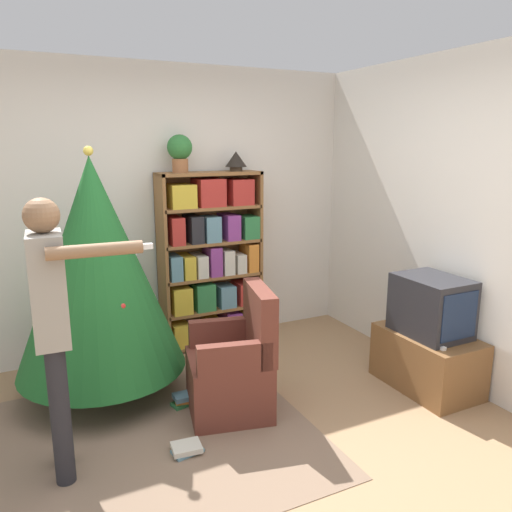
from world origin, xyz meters
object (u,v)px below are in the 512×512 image
at_px(bookshelf, 211,260).
at_px(armchair, 234,369).
at_px(television, 432,306).
at_px(christmas_tree, 97,267).
at_px(standing_person, 53,318).
at_px(potted_plant, 180,151).
at_px(table_lamp, 236,160).

relative_size(bookshelf, armchair, 1.79).
height_order(bookshelf, television, bookshelf).
distance_m(christmas_tree, standing_person, 0.96).
bearing_deg(bookshelf, potted_plant, 178.55).
height_order(television, armchair, armchair).
distance_m(bookshelf, television, 2.00).
relative_size(christmas_tree, standing_person, 1.16).
bearing_deg(christmas_tree, bookshelf, 27.18).
relative_size(television, armchair, 0.60).
xyz_separation_m(bookshelf, table_lamp, (0.26, 0.01, 0.93)).
height_order(television, potted_plant, potted_plant).
distance_m(christmas_tree, armchair, 1.26).
xyz_separation_m(bookshelf, armchair, (-0.32, -1.26, -0.50)).
height_order(bookshelf, table_lamp, table_lamp).
bearing_deg(standing_person, potted_plant, 143.10).
bearing_deg(armchair, bookshelf, 178.30).
distance_m(standing_person, potted_plant, 2.10).
height_order(armchair, standing_person, standing_person).
distance_m(armchair, potted_plant, 1.98).
height_order(television, table_lamp, table_lamp).
bearing_deg(christmas_tree, standing_person, -112.86).
xyz_separation_m(standing_person, table_lamp, (1.76, 1.47, 0.79)).
xyz_separation_m(television, armchair, (-1.51, 0.34, -0.36)).
distance_m(television, christmas_tree, 2.55).
bearing_deg(potted_plant, christmas_tree, -145.55).
relative_size(television, standing_person, 0.34).
bearing_deg(bookshelf, armchair, -104.34).
bearing_deg(potted_plant, television, -47.63).
relative_size(christmas_tree, armchair, 2.05).
bearing_deg(christmas_tree, television, -23.84).
height_order(bookshelf, potted_plant, potted_plant).
xyz_separation_m(television, table_lamp, (-0.93, 1.61, 1.07)).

